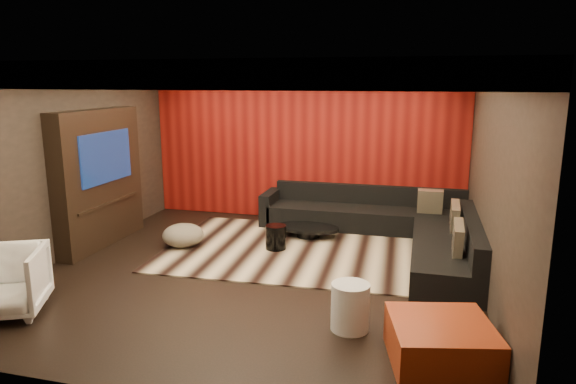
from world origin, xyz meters
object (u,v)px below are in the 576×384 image
(coffee_table, at_px, (308,231))
(armchair, at_px, (4,282))
(white_side_table, at_px, (350,307))
(orange_ottoman, at_px, (441,343))
(drum_stool, at_px, (276,237))
(sectional_sofa, at_px, (391,227))

(coffee_table, relative_size, armchair, 1.25)
(coffee_table, relative_size, white_side_table, 2.06)
(orange_ottoman, height_order, armchair, armchair)
(drum_stool, relative_size, white_side_table, 0.74)
(white_side_table, distance_m, orange_ottoman, 1.04)
(coffee_table, relative_size, sectional_sofa, 0.29)
(orange_ottoman, xyz_separation_m, sectional_sofa, (-0.70, 3.66, 0.06))
(white_side_table, xyz_separation_m, sectional_sofa, (0.23, 3.20, 0.00))
(drum_stool, distance_m, sectional_sofa, 1.94)
(coffee_table, height_order, orange_ottoman, orange_ottoman)
(coffee_table, distance_m, white_side_table, 3.33)
(drum_stool, distance_m, orange_ottoman, 3.72)
(sectional_sofa, bearing_deg, drum_stool, -153.89)
(coffee_table, bearing_deg, white_side_table, -69.70)
(white_side_table, relative_size, armchair, 0.61)
(white_side_table, xyz_separation_m, orange_ottoman, (0.93, -0.46, -0.05))
(orange_ottoman, bearing_deg, armchair, -178.03)
(armchair, bearing_deg, coffee_table, 28.79)
(orange_ottoman, xyz_separation_m, armchair, (-4.82, -0.17, 0.18))
(coffee_table, distance_m, armchair, 4.65)
(sectional_sofa, bearing_deg, orange_ottoman, -79.25)
(drum_stool, relative_size, orange_ottoman, 0.41)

